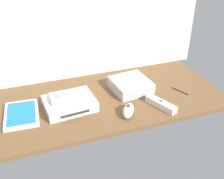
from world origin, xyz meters
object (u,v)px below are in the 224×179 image
at_px(game_case, 22,114).
at_px(remote_nunchuk, 128,110).
at_px(remote_wand, 161,104).
at_px(stylus_pen, 180,91).
at_px(remote_classic_pad, 67,96).
at_px(game_console, 70,103).
at_px(mini_computer, 130,85).

bearing_deg(game_case, remote_nunchuk, -14.65).
distance_m(remote_wand, stylus_pen, 0.17).
xyz_separation_m(game_case, remote_wand, (0.57, -0.13, 0.01)).
xyz_separation_m(game_case, remote_nunchuk, (0.42, -0.14, 0.01)).
bearing_deg(game_case, remote_classic_pad, 3.44).
xyz_separation_m(remote_wand, remote_classic_pad, (-0.38, 0.13, 0.04)).
bearing_deg(remote_nunchuk, remote_wand, 33.25).
relative_size(game_case, remote_wand, 1.32).
xyz_separation_m(game_console, stylus_pen, (0.52, -0.04, -0.02)).
relative_size(game_case, remote_classic_pad, 1.36).
bearing_deg(remote_nunchuk, game_console, -178.10).
xyz_separation_m(game_console, remote_nunchuk, (0.22, -0.13, -0.00)).
bearing_deg(game_case, remote_wand, -9.78).
distance_m(game_case, stylus_pen, 0.72).
height_order(mini_computer, stylus_pen, mini_computer).
height_order(mini_computer, remote_nunchuk, mini_computer).
height_order(game_console, remote_nunchuk, remote_nunchuk).
relative_size(remote_nunchuk, stylus_pen, 1.20).
bearing_deg(mini_computer, game_console, -169.92).
distance_m(game_case, remote_nunchuk, 0.44).
distance_m(game_console, remote_nunchuk, 0.25).
bearing_deg(remote_classic_pad, mini_computer, 7.18).
height_order(game_case, remote_classic_pad, remote_classic_pad).
bearing_deg(remote_nunchuk, mini_computer, 97.39).
height_order(game_case, remote_nunchuk, remote_nunchuk).
xyz_separation_m(remote_nunchuk, remote_classic_pad, (-0.23, 0.14, 0.03)).
distance_m(game_case, remote_wand, 0.59).
bearing_deg(stylus_pen, game_case, 176.19).
bearing_deg(remote_classic_pad, remote_wand, -20.72).
bearing_deg(remote_nunchuk, stylus_pen, 48.75).
relative_size(game_console, remote_nunchuk, 2.06).
height_order(remote_classic_pad, stylus_pen, remote_classic_pad).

